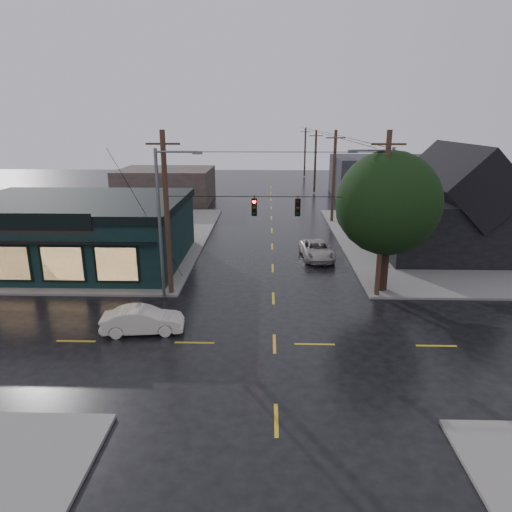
{
  "coord_description": "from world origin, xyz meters",
  "views": [
    {
      "loc": [
        -0.36,
        -20.48,
        10.76
      ],
      "look_at": [
        -1.07,
        5.56,
        2.88
      ],
      "focal_mm": 32.0,
      "sensor_mm": 36.0,
      "label": 1
    }
  ],
  "objects_px": {
    "corner_tree": "(388,204)",
    "sedan_cream": "(143,320)",
    "utility_pole_ne": "(376,296)",
    "utility_pole_nw": "(171,294)",
    "suv_silver": "(317,250)"
  },
  "relations": [
    {
      "from": "utility_pole_nw",
      "to": "suv_silver",
      "type": "xyz_separation_m",
      "value": [
        10.04,
        8.1,
        0.69
      ]
    },
    {
      "from": "suv_silver",
      "to": "utility_pole_nw",
      "type": "bearing_deg",
      "value": -145.79
    },
    {
      "from": "corner_tree",
      "to": "utility_pole_ne",
      "type": "xyz_separation_m",
      "value": [
        -0.5,
        -0.93,
        -5.75
      ]
    },
    {
      "from": "utility_pole_ne",
      "to": "sedan_cream",
      "type": "xyz_separation_m",
      "value": [
        -13.35,
        -5.41,
        0.69
      ]
    },
    {
      "from": "sedan_cream",
      "to": "suv_silver",
      "type": "height_order",
      "value": "suv_silver"
    },
    {
      "from": "utility_pole_ne",
      "to": "sedan_cream",
      "type": "bearing_deg",
      "value": -157.94
    },
    {
      "from": "utility_pole_nw",
      "to": "sedan_cream",
      "type": "bearing_deg",
      "value": -93.74
    },
    {
      "from": "corner_tree",
      "to": "utility_pole_ne",
      "type": "distance_m",
      "value": 5.85
    },
    {
      "from": "sedan_cream",
      "to": "corner_tree",
      "type": "bearing_deg",
      "value": -72.29
    },
    {
      "from": "utility_pole_ne",
      "to": "suv_silver",
      "type": "relative_size",
      "value": 2.04
    },
    {
      "from": "sedan_cream",
      "to": "utility_pole_ne",
      "type": "bearing_deg",
      "value": -74.83
    },
    {
      "from": "corner_tree",
      "to": "utility_pole_ne",
      "type": "height_order",
      "value": "corner_tree"
    },
    {
      "from": "corner_tree",
      "to": "suv_silver",
      "type": "height_order",
      "value": "corner_tree"
    },
    {
      "from": "sedan_cream",
      "to": "suv_silver",
      "type": "relative_size",
      "value": 0.84
    },
    {
      "from": "corner_tree",
      "to": "sedan_cream",
      "type": "xyz_separation_m",
      "value": [
        -13.85,
        -6.34,
        -5.06
      ]
    }
  ]
}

